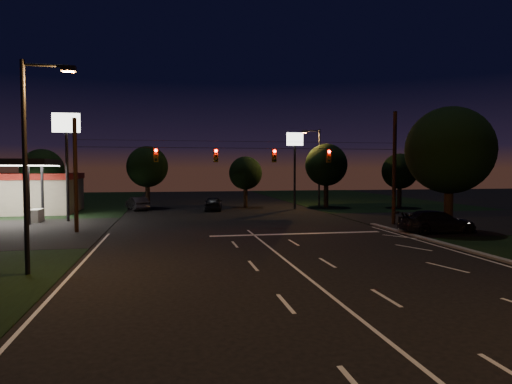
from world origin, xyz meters
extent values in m
plane|color=black|center=(0.00, 0.00, 0.00)|extent=(140.00, 140.00, 0.00)
cube|color=black|center=(20.00, 16.00, 0.00)|extent=(20.00, 16.00, 0.02)
cube|color=silver|center=(-9.70, -6.00, 0.01)|extent=(0.14, 40.00, 0.01)
cube|color=silver|center=(0.00, -6.00, 0.01)|extent=(0.14, 40.00, 0.01)
cube|color=silver|center=(3.00, 11.50, 0.01)|extent=(12.00, 0.50, 0.01)
cylinder|color=black|center=(12.00, 15.00, 0.00)|extent=(0.30, 0.30, 9.00)
cylinder|color=black|center=(-12.00, 15.00, 0.00)|extent=(0.28, 0.28, 8.00)
cylinder|color=black|center=(0.00, 15.00, 6.00)|extent=(24.00, 0.03, 0.03)
cylinder|color=black|center=(0.00, 15.00, 6.50)|extent=(24.00, 0.02, 0.02)
cube|color=#3F3307|center=(-6.50, 15.00, 5.45)|extent=(0.32, 0.26, 1.00)
sphere|color=#FF0705|center=(-6.50, 14.84, 5.78)|extent=(0.22, 0.22, 0.22)
sphere|color=black|center=(-6.50, 14.84, 5.45)|extent=(0.20, 0.20, 0.20)
sphere|color=black|center=(-6.50, 14.84, 5.12)|extent=(0.20, 0.20, 0.20)
cube|color=#3F3307|center=(-2.20, 15.00, 5.45)|extent=(0.32, 0.26, 1.00)
sphere|color=#FF0705|center=(-2.20, 14.84, 5.78)|extent=(0.22, 0.22, 0.22)
sphere|color=black|center=(-2.20, 14.84, 5.45)|extent=(0.20, 0.20, 0.20)
sphere|color=black|center=(-2.20, 14.84, 5.12)|extent=(0.20, 0.20, 0.20)
cube|color=#3F3307|center=(2.20, 15.00, 5.45)|extent=(0.32, 0.26, 1.00)
sphere|color=#FF0705|center=(2.20, 14.84, 5.78)|extent=(0.22, 0.22, 0.22)
sphere|color=black|center=(2.20, 14.84, 5.45)|extent=(0.20, 0.20, 0.20)
sphere|color=black|center=(2.20, 14.84, 5.12)|extent=(0.20, 0.20, 0.20)
cube|color=#3F3307|center=(6.50, 15.00, 5.45)|extent=(0.32, 0.26, 1.00)
sphere|color=#FF0705|center=(6.50, 14.84, 5.78)|extent=(0.22, 0.22, 0.22)
sphere|color=black|center=(6.50, 14.84, 5.45)|extent=(0.20, 0.20, 0.20)
sphere|color=black|center=(6.50, 14.84, 5.12)|extent=(0.20, 0.20, 0.20)
cube|color=gray|center=(-22.00, 31.00, 2.00)|extent=(14.00, 8.00, 4.00)
cube|color=maroon|center=(-22.00, 31.00, 3.70)|extent=(14.20, 8.20, 0.60)
cube|color=gray|center=(-16.50, 22.00, 0.55)|extent=(0.80, 2.00, 1.10)
cylinder|color=black|center=(-16.50, 20.00, 2.40)|extent=(0.24, 0.24, 4.80)
cylinder|color=black|center=(-16.50, 24.00, 2.40)|extent=(0.24, 0.24, 4.80)
cylinder|color=black|center=(-14.00, 22.00, 3.75)|extent=(0.24, 0.24, 7.50)
cube|color=white|center=(-14.00, 22.00, 8.30)|extent=(2.20, 0.30, 1.60)
cylinder|color=black|center=(8.00, 30.00, 3.50)|extent=(0.24, 0.24, 7.00)
cube|color=white|center=(8.00, 30.00, 7.70)|extent=(1.80, 0.30, 1.40)
cylinder|color=black|center=(-11.50, 2.00, 4.50)|extent=(0.20, 0.20, 9.00)
cylinder|color=black|center=(-10.60, 2.00, 8.80)|extent=(1.80, 0.12, 0.12)
cube|color=black|center=(-9.70, 2.00, 8.70)|extent=(0.60, 0.35, 0.22)
cube|color=orange|center=(-9.70, 2.00, 8.58)|extent=(0.45, 0.25, 0.04)
cylinder|color=black|center=(11.50, 32.00, 4.50)|extent=(0.20, 0.20, 9.00)
cylinder|color=black|center=(10.60, 32.00, 8.80)|extent=(1.80, 0.12, 0.12)
cube|color=black|center=(9.70, 32.00, 8.70)|extent=(0.60, 0.35, 0.22)
cube|color=orange|center=(9.70, 32.00, 8.58)|extent=(0.45, 0.25, 0.04)
cylinder|color=black|center=(13.50, 10.00, 2.00)|extent=(0.60, 0.60, 4.00)
sphere|color=black|center=(13.50, 10.00, 5.76)|extent=(6.00, 6.00, 6.00)
sphere|color=black|center=(14.10, 10.45, 5.58)|extent=(4.50, 4.50, 4.50)
sphere|color=black|center=(12.90, 10.30, 5.62)|extent=(4.20, 4.20, 4.20)
cylinder|color=black|center=(-18.00, 30.00, 1.50)|extent=(0.49, 0.49, 3.00)
sphere|color=black|center=(-18.00, 30.00, 4.32)|extent=(4.20, 4.20, 4.20)
sphere|color=black|center=(-17.58, 30.32, 4.19)|extent=(3.15, 3.15, 3.15)
sphere|color=black|center=(-18.42, 30.21, 4.23)|extent=(2.94, 2.94, 2.94)
cylinder|color=black|center=(-8.00, 34.00, 1.62)|extent=(0.52, 0.52, 3.25)
sphere|color=black|center=(-8.00, 34.00, 4.68)|extent=(4.60, 4.60, 4.60)
sphere|color=black|center=(-7.54, 34.34, 4.54)|extent=(3.45, 3.45, 3.45)
sphere|color=black|center=(-8.46, 34.23, 4.58)|extent=(3.22, 3.22, 3.22)
cylinder|color=black|center=(3.00, 33.00, 1.38)|extent=(0.47, 0.47, 2.75)
sphere|color=black|center=(3.00, 33.00, 3.96)|extent=(3.80, 3.80, 3.80)
sphere|color=black|center=(3.38, 33.28, 3.85)|extent=(2.85, 2.85, 2.85)
sphere|color=black|center=(2.62, 33.19, 3.87)|extent=(2.66, 2.66, 2.66)
cylinder|color=black|center=(12.00, 31.00, 1.70)|extent=(0.53, 0.53, 3.40)
sphere|color=black|center=(12.00, 31.00, 4.90)|extent=(4.80, 4.80, 4.80)
sphere|color=black|center=(12.48, 31.36, 4.75)|extent=(3.60, 3.60, 3.60)
sphere|color=black|center=(11.52, 31.24, 4.79)|extent=(3.36, 3.36, 3.36)
cylinder|color=black|center=(20.00, 29.00, 1.45)|extent=(0.48, 0.48, 2.90)
sphere|color=black|center=(20.00, 29.00, 4.18)|extent=(4.00, 4.00, 4.00)
sphere|color=black|center=(20.40, 29.30, 4.06)|extent=(3.00, 3.00, 3.00)
sphere|color=black|center=(19.60, 29.20, 4.09)|extent=(2.80, 2.80, 2.80)
imported|color=black|center=(-1.00, 29.95, 0.75)|extent=(2.35, 4.60, 1.50)
imported|color=black|center=(-9.00, 31.86, 0.71)|extent=(2.87, 4.55, 1.42)
imported|color=black|center=(12.64, 10.00, 0.79)|extent=(5.42, 2.21, 1.57)
camera|label=1|loc=(-5.57, -18.54, 4.51)|focal=32.00mm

